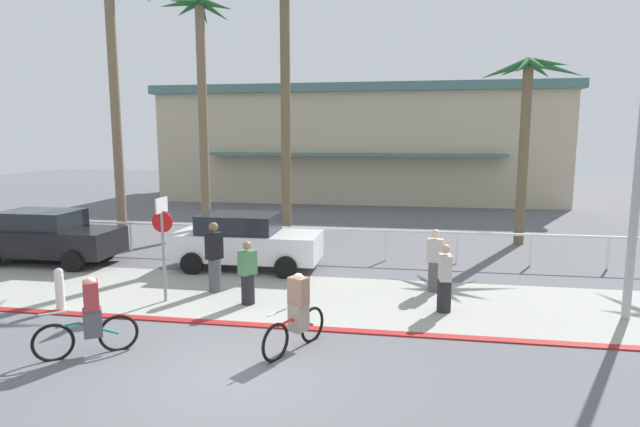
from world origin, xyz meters
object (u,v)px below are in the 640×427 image
object	(u,v)px
cyclist_teal_0	(90,318)
palm_tree_2	(285,57)
cyclist_red_1	(297,314)
car_white_1	(246,241)
palm_tree_1	(201,67)
palm_tree_0	(112,52)
pedestrian_0	(248,276)
pedestrian_1	(214,260)
pedestrian_2	(435,263)
palm_tree_3	(527,101)
stop_sign_bike_lane	(163,234)
pedestrian_3	(445,281)
bollard_2	(60,288)
car_black_0	(48,236)

from	to	relation	value
cyclist_teal_0	palm_tree_2	bearing A→B (deg)	83.24
cyclist_teal_0	cyclist_red_1	xyz separation A→B (m)	(3.70, 0.88, 0.00)
car_white_1	palm_tree_1	bearing A→B (deg)	123.39
palm_tree_0	pedestrian_0	bearing A→B (deg)	-42.67
pedestrian_1	cyclist_red_1	bearing A→B (deg)	-48.22
palm_tree_0	pedestrian_0	size ratio (longest dim) A/B	6.29
cyclist_red_1	pedestrian_0	size ratio (longest dim) A/B	1.06
pedestrian_2	pedestrian_1	bearing A→B (deg)	-170.17
cyclist_teal_0	pedestrian_0	distance (m)	3.81
palm_tree_3	cyclist_red_1	world-z (taller)	palm_tree_3
pedestrian_2	car_white_1	bearing A→B (deg)	165.17
palm_tree_1	palm_tree_3	size ratio (longest dim) A/B	1.37
cyclist_teal_0	pedestrian_0	size ratio (longest dim) A/B	0.99
car_white_1	cyclist_red_1	bearing A→B (deg)	-63.62
stop_sign_bike_lane	palm_tree_0	world-z (taller)	palm_tree_0
cyclist_teal_0	pedestrian_3	world-z (taller)	pedestrian_3
cyclist_red_1	pedestrian_1	world-z (taller)	pedestrian_1
palm_tree_1	pedestrian_0	size ratio (longest dim) A/B	5.99
cyclist_teal_0	palm_tree_3	bearing A→B (deg)	49.83
bollard_2	pedestrian_3	world-z (taller)	pedestrian_3
palm_tree_1	car_white_1	bearing A→B (deg)	-56.61
palm_tree_2	pedestrian_0	world-z (taller)	palm_tree_2
car_black_0	car_white_1	xyz separation A→B (m)	(6.42, 0.35, 0.00)
pedestrian_3	car_black_0	bearing A→B (deg)	167.33
palm_tree_0	pedestrian_2	world-z (taller)	palm_tree_0
palm_tree_3	car_black_0	bearing A→B (deg)	-160.06
stop_sign_bike_lane	car_black_0	distance (m)	6.28
bollard_2	pedestrian_3	bearing A→B (deg)	8.34
cyclist_teal_0	pedestrian_0	world-z (taller)	pedestrian_0
pedestrian_0	pedestrian_3	world-z (taller)	pedestrian_3
car_white_1	cyclist_teal_0	xyz separation A→B (m)	(-0.91, -6.51, -0.18)
palm_tree_1	car_white_1	world-z (taller)	palm_tree_1
cyclist_teal_0	pedestrian_1	size ratio (longest dim) A/B	0.84
stop_sign_bike_lane	pedestrian_1	world-z (taller)	stop_sign_bike_lane
pedestrian_1	bollard_2	bearing A→B (deg)	-147.86
pedestrian_3	palm_tree_2	bearing A→B (deg)	127.09
cyclist_teal_0	cyclist_red_1	size ratio (longest dim) A/B	0.93
palm_tree_1	cyclist_teal_0	size ratio (longest dim) A/B	6.05
pedestrian_2	pedestrian_3	size ratio (longest dim) A/B	1.03
pedestrian_0	pedestrian_3	xyz separation A→B (m)	(4.60, 0.19, 0.02)
stop_sign_bike_lane	palm_tree_1	distance (m)	10.00
cyclist_red_1	palm_tree_2	bearing A→B (deg)	104.30
palm_tree_1	car_black_0	world-z (taller)	palm_tree_1
bollard_2	palm_tree_3	bearing A→B (deg)	38.40
palm_tree_0	cyclist_teal_0	xyz separation A→B (m)	(5.08, -9.77, -6.38)
palm_tree_3	pedestrian_1	distance (m)	12.69
palm_tree_2	cyclist_teal_0	world-z (taller)	palm_tree_2
palm_tree_0	car_white_1	world-z (taller)	palm_tree_0
palm_tree_0	palm_tree_1	size ratio (longest dim) A/B	1.05
pedestrian_0	palm_tree_1	bearing A→B (deg)	117.91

